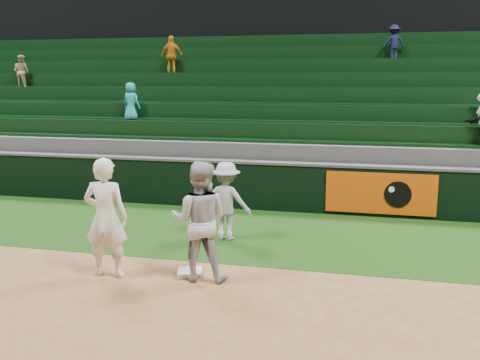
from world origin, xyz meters
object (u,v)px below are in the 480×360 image
object	(u,v)px
first_base	(190,273)
first_baseman	(106,218)
baserunner	(200,221)
base_coach	(226,201)

from	to	relation	value
first_base	first_baseman	world-z (taller)	first_baseman
baserunner	first_base	bearing A→B (deg)	-30.03
first_base	baserunner	bearing A→B (deg)	-24.31
first_base	base_coach	world-z (taller)	base_coach
baserunner	first_baseman	bearing A→B (deg)	2.81
first_baseman	baserunner	bearing A→B (deg)	-176.68
baserunner	base_coach	xyz separation A→B (m)	(-0.15, 2.26, -0.18)
first_base	base_coach	bearing A→B (deg)	88.04
base_coach	first_baseman	bearing A→B (deg)	63.13
baserunner	base_coach	distance (m)	2.28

